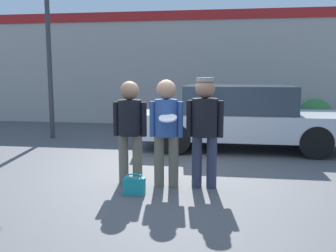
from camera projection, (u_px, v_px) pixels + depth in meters
ground_plane at (159, 179)px, 6.05m from camera, size 56.00×56.00×0.00m
storefront_building at (193, 68)px, 12.16m from camera, size 24.00×0.22×3.67m
person_left at (130, 124)px, 5.71m from camera, size 0.52×0.35×1.58m
person_middle_with_frisbee at (166, 124)px, 5.56m from camera, size 0.50×0.54×1.61m
person_right at (205, 122)px, 5.48m from camera, size 0.55×0.38×1.64m
parked_car_near at (241, 117)px, 8.43m from camera, size 4.55×1.93×1.42m
street_lamp at (57, 9)px, 9.37m from camera, size 1.35×0.35×5.30m
shrub at (315, 114)px, 11.16m from camera, size 0.95×0.95×0.95m
handbag at (134, 185)px, 5.28m from camera, size 0.30×0.23×0.28m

